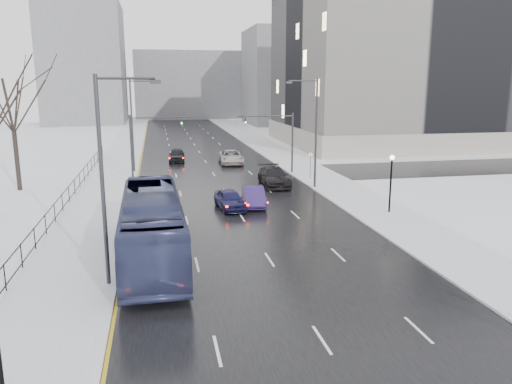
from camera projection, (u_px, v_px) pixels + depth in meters
road at (204, 159)px, 63.99m from camera, size 16.00×150.00×0.04m
cross_road at (215, 176)px, 52.49m from camera, size 130.00×10.00×0.04m
sidewalk_left at (120, 161)px, 61.97m from camera, size 5.00×150.00×0.16m
sidewalk_right at (283, 157)px, 65.98m from camera, size 5.00×150.00×0.16m
park_strip at (38, 164)px, 60.16m from camera, size 14.00×150.00×0.12m
tree_park_e at (20, 191)px, 45.19m from camera, size 9.45×9.45×13.50m
iron_fence at (49, 219)px, 32.58m from camera, size 0.06×70.00×1.30m
streetlight_r_mid at (314, 128)px, 45.19m from camera, size 2.95×0.25×10.00m
streetlight_l_near at (107, 171)px, 22.91m from camera, size 2.95×0.25×10.00m
streetlight_l_far at (134, 121)px, 53.57m from camera, size 2.95×0.25×10.00m
lamppost_r_mid at (391, 175)px, 36.73m from camera, size 0.36×0.36×4.28m
mast_signal_right at (283, 136)px, 53.02m from camera, size 6.10×0.33×6.50m
mast_signal_left at (142, 139)px, 50.22m from camera, size 6.10×0.33×6.50m
no_uturn_sign at (310, 157)px, 49.93m from camera, size 0.60×0.06×2.70m
civic_building at (414, 73)px, 79.78m from camera, size 41.00×31.00×24.80m
bldg_far_right at (298, 77)px, 119.68m from camera, size 24.00×20.00×22.00m
bldg_far_left at (85, 64)px, 119.07m from camera, size 18.00×22.00×28.00m
bldg_far_center at (190, 85)px, 139.48m from camera, size 30.00×18.00×18.00m
bus at (152, 226)px, 27.27m from camera, size 3.42×13.58×3.77m
sedan_center_near at (230, 200)px, 38.50m from camera, size 2.30×4.61×1.51m
sedan_right_near at (254, 196)px, 39.49m from camera, size 2.01×4.76×1.53m
sedan_right_cross at (231, 157)px, 60.29m from camera, size 2.92×5.96×1.63m
sedan_right_far at (274, 177)px, 47.30m from camera, size 2.49×5.95×1.72m
sedan_center_far at (177, 155)px, 61.94m from camera, size 2.19×4.83×1.61m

